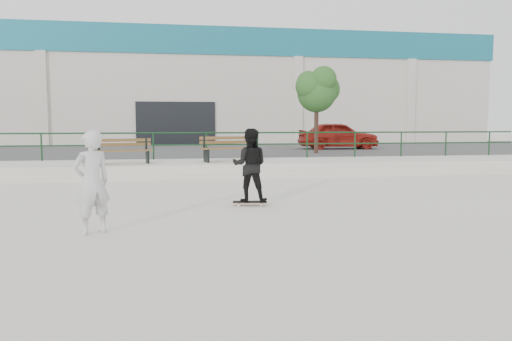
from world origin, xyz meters
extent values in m
plane|color=silver|center=(0.00, 0.00, 0.00)|extent=(120.00, 120.00, 0.00)
cube|color=#BAB7AA|center=(0.00, 9.50, 0.25)|extent=(30.00, 3.00, 0.50)
cube|color=#3E3E3E|center=(0.00, 18.00, 0.25)|extent=(60.00, 14.00, 0.50)
cylinder|color=#153B1E|center=(0.00, 10.80, 1.50)|extent=(28.00, 0.06, 0.06)
cylinder|color=#153B1E|center=(0.00, 10.80, 1.05)|extent=(28.00, 0.05, 0.05)
cylinder|color=#153B1E|center=(-5.00, 10.80, 1.00)|extent=(0.06, 0.06, 1.00)
cylinder|color=#153B1E|center=(-3.00, 10.80, 1.00)|extent=(0.06, 0.06, 1.00)
cylinder|color=#153B1E|center=(-1.00, 10.80, 1.00)|extent=(0.06, 0.06, 1.00)
cylinder|color=#153B1E|center=(1.00, 10.80, 1.00)|extent=(0.06, 0.06, 1.00)
cylinder|color=#153B1E|center=(3.00, 10.80, 1.00)|extent=(0.06, 0.06, 1.00)
cylinder|color=#153B1E|center=(5.00, 10.80, 1.00)|extent=(0.06, 0.06, 1.00)
cylinder|color=#153B1E|center=(7.00, 10.80, 1.00)|extent=(0.06, 0.06, 1.00)
cylinder|color=#153B1E|center=(9.00, 10.80, 1.00)|extent=(0.06, 0.06, 1.00)
cylinder|color=#153B1E|center=(11.00, 10.80, 1.00)|extent=(0.06, 0.06, 1.00)
cylinder|color=#153B1E|center=(13.00, 10.80, 1.00)|extent=(0.06, 0.06, 1.00)
cube|color=silver|center=(0.00, 32.00, 4.00)|extent=(44.00, 16.00, 8.00)
cube|color=#196D81|center=(0.00, 32.00, 7.10)|extent=(44.20, 16.20, 1.80)
cube|color=black|center=(0.00, 23.95, 1.60)|extent=(5.00, 0.15, 3.20)
cube|color=silver|center=(-8.00, 23.90, 3.10)|extent=(0.60, 0.25, 6.20)
cube|color=silver|center=(8.00, 23.90, 3.10)|extent=(0.60, 0.25, 6.20)
cube|color=silver|center=(16.00, 23.90, 3.10)|extent=(0.60, 0.25, 6.20)
cube|color=#533D1C|center=(-1.89, 8.73, 0.95)|extent=(1.88, 0.46, 0.04)
cube|color=#533D1C|center=(-1.92, 8.91, 0.95)|extent=(1.88, 0.46, 0.04)
cube|color=#533D1C|center=(-1.96, 9.10, 0.95)|extent=(1.88, 0.46, 0.04)
cube|color=#533D1C|center=(-1.97, 9.18, 1.15)|extent=(1.86, 0.38, 0.10)
cube|color=#533D1C|center=(-1.97, 9.18, 1.30)|extent=(1.86, 0.38, 0.10)
cube|color=black|center=(-2.70, 8.77, 0.72)|extent=(0.15, 0.53, 0.44)
cube|color=black|center=(-2.74, 9.04, 1.15)|extent=(0.07, 0.06, 0.44)
cube|color=black|center=(-1.15, 9.05, 0.72)|extent=(0.15, 0.53, 0.44)
cube|color=black|center=(-1.20, 9.32, 1.15)|extent=(0.07, 0.06, 0.44)
cube|color=#533D1C|center=(1.73, 9.14, 0.98)|extent=(1.97, 0.54, 0.04)
cube|color=#533D1C|center=(1.69, 9.33, 0.98)|extent=(1.97, 0.54, 0.04)
cube|color=#533D1C|center=(1.65, 9.52, 0.98)|extent=(1.97, 0.54, 0.04)
cube|color=#533D1C|center=(1.63, 9.61, 1.19)|extent=(1.96, 0.46, 0.11)
cube|color=#533D1C|center=(1.63, 9.61, 1.34)|extent=(1.96, 0.46, 0.11)
cube|color=black|center=(0.88, 9.16, 0.73)|extent=(0.18, 0.55, 0.46)
cube|color=black|center=(0.82, 9.44, 1.19)|extent=(0.08, 0.07, 0.46)
cube|color=black|center=(2.50, 9.50, 0.73)|extent=(0.18, 0.55, 0.46)
cube|color=black|center=(2.44, 9.78, 1.19)|extent=(0.08, 0.07, 0.46)
cylinder|color=#452D22|center=(6.18, 13.51, 1.66)|extent=(0.19, 0.19, 2.33)
sphere|color=#28551F|center=(6.18, 13.51, 3.22)|extent=(1.75, 1.75, 1.75)
sphere|color=#28551F|center=(6.66, 13.81, 3.41)|extent=(1.36, 1.36, 1.36)
sphere|color=#28551F|center=(5.79, 13.32, 3.51)|extent=(1.26, 1.26, 1.26)
sphere|color=#28551F|center=(6.37, 13.13, 3.80)|extent=(1.16, 1.16, 1.16)
sphere|color=#28551F|center=(5.89, 13.90, 3.70)|extent=(1.07, 1.07, 1.07)
imported|color=maroon|center=(8.37, 16.81, 1.21)|extent=(4.29, 1.99, 1.42)
cube|color=black|center=(1.42, 2.81, 0.09)|extent=(0.80, 0.31, 0.02)
cube|color=brown|center=(1.42, 2.81, 0.07)|extent=(0.80, 0.31, 0.01)
cube|color=gray|center=(1.17, 2.85, 0.04)|extent=(0.08, 0.17, 0.03)
cube|color=gray|center=(1.68, 2.77, 0.04)|extent=(0.08, 0.17, 0.03)
cylinder|color=beige|center=(1.15, 2.76, 0.03)|extent=(0.06, 0.03, 0.06)
cylinder|color=beige|center=(1.18, 2.95, 0.03)|extent=(0.06, 0.03, 0.06)
cylinder|color=beige|center=(1.67, 2.68, 0.03)|extent=(0.06, 0.03, 0.06)
cylinder|color=beige|center=(1.69, 2.87, 0.03)|extent=(0.06, 0.03, 0.06)
imported|color=black|center=(1.42, 2.81, 0.93)|extent=(0.95, 0.82, 1.68)
imported|color=silver|center=(-1.70, 0.38, 0.89)|extent=(0.78, 0.71, 1.78)
camera|label=1|loc=(-0.36, -8.41, 1.92)|focal=35.00mm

